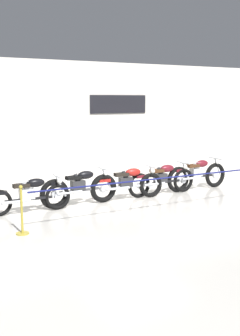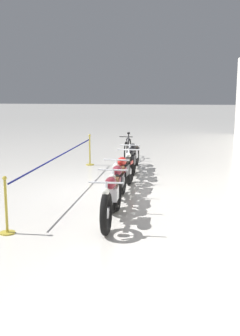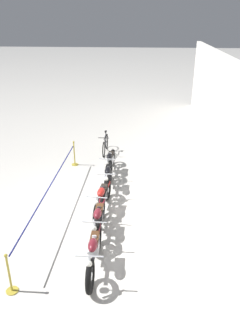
# 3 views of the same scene
# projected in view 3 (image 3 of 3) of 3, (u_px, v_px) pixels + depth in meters

# --- Properties ---
(ground_plane) EXTENTS (120.00, 120.00, 0.00)m
(ground_plane) POSITION_uv_depth(u_px,v_px,m) (85.00, 209.00, 10.60)
(ground_plane) COLOR silver
(motorcycle_black_0) EXTENTS (2.16, 0.62, 0.91)m
(motorcycle_black_0) POSITION_uv_depth(u_px,v_px,m) (110.00, 162.00, 12.87)
(motorcycle_black_0) COLOR black
(motorcycle_black_0) RESTS_ON ground
(motorcycle_black_1) EXTENTS (2.23, 0.62, 0.97)m
(motorcycle_black_1) POSITION_uv_depth(u_px,v_px,m) (108.00, 177.00, 11.59)
(motorcycle_black_1) COLOR black
(motorcycle_black_1) RESTS_ON ground
(motorcycle_red_2) EXTENTS (2.21, 0.62, 0.94)m
(motorcycle_red_2) POSITION_uv_depth(u_px,v_px,m) (102.00, 198.00, 10.30)
(motorcycle_red_2) COLOR black
(motorcycle_red_2) RESTS_ON ground
(motorcycle_maroon_3) EXTENTS (2.31, 0.62, 0.94)m
(motorcycle_maroon_3) POSITION_uv_depth(u_px,v_px,m) (99.00, 220.00, 9.19)
(motorcycle_maroon_3) COLOR black
(motorcycle_maroon_3) RESTS_ON ground
(motorcycle_maroon_4) EXTENTS (2.29, 0.62, 0.97)m
(motorcycle_maroon_4) POSITION_uv_depth(u_px,v_px,m) (94.00, 252.00, 7.94)
(motorcycle_maroon_4) COLOR black
(motorcycle_maroon_4) RESTS_ON ground
(bicycle) EXTENTS (1.73, 0.48, 0.96)m
(bicycle) POSITION_uv_depth(u_px,v_px,m) (105.00, 145.00, 14.80)
(bicycle) COLOR black
(bicycle) RESTS_ON ground
(stanchion_far_left) EXTENTS (6.98, 0.28, 1.05)m
(stanchion_far_left) POSITION_uv_depth(u_px,v_px,m) (61.00, 173.00, 11.42)
(stanchion_far_left) COLOR gold
(stanchion_far_left) RESTS_ON ground
(stanchion_mid_left) EXTENTS (0.28, 0.28, 1.05)m
(stanchion_mid_left) POSITION_uv_depth(u_px,v_px,m) (10.00, 279.00, 7.28)
(stanchion_mid_left) COLOR gold
(stanchion_mid_left) RESTS_ON ground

